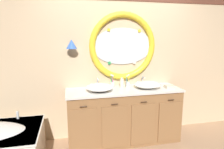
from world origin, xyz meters
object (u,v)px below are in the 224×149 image
at_px(sink_basin_right, 148,85).
at_px(folded_hand_towel, 169,87).
at_px(toothbrush_holder_right, 128,84).
at_px(sink_basin_left, 100,87).
at_px(soap_dispenser, 122,83).
at_px(toothbrush_holder_left, 112,84).

height_order(sink_basin_right, folded_hand_towel, sink_basin_right).
bearing_deg(toothbrush_holder_right, sink_basin_left, -163.98).
bearing_deg(toothbrush_holder_right, folded_hand_towel, -16.89).
xyz_separation_m(sink_basin_left, folded_hand_towel, (1.14, -0.05, -0.04)).
xyz_separation_m(sink_basin_right, toothbrush_holder_right, (-0.29, 0.14, -0.01)).
relative_size(sink_basin_right, soap_dispenser, 2.45).
distance_m(toothbrush_holder_left, soap_dispenser, 0.17).
xyz_separation_m(sink_basin_right, soap_dispenser, (-0.41, 0.12, 0.02)).
distance_m(toothbrush_holder_left, toothbrush_holder_right, 0.26).
distance_m(toothbrush_holder_left, folded_hand_towel, 0.94).
bearing_deg(soap_dispenser, toothbrush_holder_left, 146.93).
xyz_separation_m(sink_basin_left, toothbrush_holder_right, (0.50, 0.14, -0.01)).
relative_size(toothbrush_holder_left, toothbrush_holder_right, 0.98).
bearing_deg(soap_dispenser, sink_basin_right, -16.85).
bearing_deg(toothbrush_holder_left, sink_basin_right, -21.39).
xyz_separation_m(toothbrush_holder_left, soap_dispenser, (0.14, -0.09, 0.02)).
distance_m(sink_basin_left, toothbrush_holder_right, 0.52).
relative_size(toothbrush_holder_left, soap_dispenser, 1.20).
distance_m(sink_basin_right, toothbrush_holder_left, 0.59).
xyz_separation_m(toothbrush_holder_right, folded_hand_towel, (0.65, -0.20, -0.03)).
relative_size(sink_basin_right, toothbrush_holder_right, 2.01).
height_order(sink_basin_left, folded_hand_towel, sink_basin_left).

